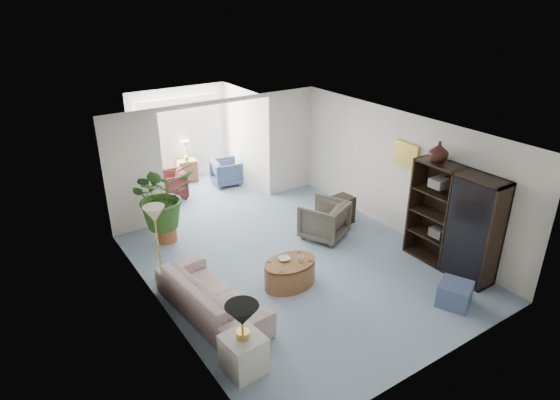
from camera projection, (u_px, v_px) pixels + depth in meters
floor at (298, 266)px, 8.74m from camera, size 6.00×6.00×0.00m
sunroom_floor at (202, 192)px, 11.84m from camera, size 2.60×2.60×0.00m
back_pier_left at (134, 174)px, 9.53m from camera, size 1.20×0.12×2.50m
back_pier_right at (290, 142)px, 11.45m from camera, size 1.20×0.12×2.50m
back_header at (216, 102)px, 10.00m from camera, size 2.60×0.12×0.10m
window_pane at (179, 127)px, 12.08m from camera, size 2.20×0.02×1.50m
window_blinds at (180, 127)px, 12.06m from camera, size 2.20×0.02×1.50m
framed_picture at (406, 155)px, 9.20m from camera, size 0.04×0.50×0.40m
sofa at (211, 295)px, 7.38m from camera, size 1.05×2.24×0.63m
end_table at (244, 354)px, 6.27m from camera, size 0.54×0.54×0.55m
table_lamp at (242, 315)px, 6.02m from camera, size 0.44×0.44×0.30m
floor_lamp at (154, 214)px, 7.85m from camera, size 0.36×0.36×0.28m
coffee_table at (290, 273)px, 8.11m from camera, size 1.12×1.12×0.45m
coffee_bowl at (284, 259)px, 8.06m from camera, size 0.23×0.23×0.05m
coffee_cup at (301, 259)px, 8.00m from camera, size 0.13×0.13×0.10m
wingback_chair at (324, 220)px, 9.59m from camera, size 1.09×1.10×0.76m
side_table_dark at (341, 210)px, 10.21m from camera, size 0.53×0.44×0.59m
entertainment_cabinet at (453, 220)px, 8.34m from camera, size 0.45×1.70×1.88m
cabinet_urn at (439, 152)px, 8.25m from camera, size 0.34×0.34×0.36m
ottoman at (455, 294)px, 7.62m from camera, size 0.63×0.63×0.38m
plant_pot at (167, 233)px, 9.54m from camera, size 0.40×0.40×0.32m
house_plant at (162, 195)px, 9.19m from camera, size 1.23×1.06×1.36m
sunroom_chair_blue at (227, 172)px, 12.19m from camera, size 0.82×0.80×0.64m
sunroom_chair_maroon at (171, 185)px, 11.43m from camera, size 0.82×0.80×0.64m
sunroom_table at (187, 171)px, 12.39m from camera, size 0.53×0.45×0.58m
shelf_clutter at (456, 215)px, 8.19m from camera, size 0.30×1.14×1.06m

